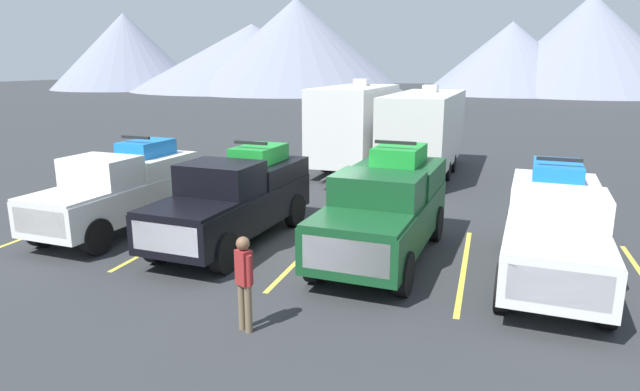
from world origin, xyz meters
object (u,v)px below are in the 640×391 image
(camper_trailer_a, at_px, (355,123))
(camper_trailer_b, at_px, (424,128))
(pickup_truck_b, at_px, (236,197))
(pickup_truck_a, at_px, (121,188))
(pickup_truck_c, at_px, (386,206))
(pickup_truck_d, at_px, (555,226))
(person_b, at_px, (244,277))

(camper_trailer_a, bearing_deg, camper_trailer_b, -1.07)
(camper_trailer_a, bearing_deg, pickup_truck_b, -93.19)
(pickup_truck_a, bearing_deg, pickup_truck_c, 0.52)
(pickup_truck_c, relative_size, camper_trailer_b, 0.65)
(pickup_truck_a, bearing_deg, pickup_truck_b, 0.73)
(pickup_truck_d, relative_size, camper_trailer_a, 0.78)
(camper_trailer_a, height_order, camper_trailer_b, camper_trailer_a)
(pickup_truck_a, relative_size, camper_trailer_b, 0.60)
(pickup_truck_a, height_order, person_b, pickup_truck_a)
(pickup_truck_b, xyz_separation_m, pickup_truck_d, (7.73, -0.23, -0.02))
(person_b, bearing_deg, camper_trailer_b, 85.31)
(pickup_truck_c, height_order, person_b, pickup_truck_c)
(camper_trailer_a, bearing_deg, person_b, -83.26)
(pickup_truck_a, distance_m, pickup_truck_b, 3.55)
(camper_trailer_b, xyz_separation_m, person_b, (-1.23, -15.02, -0.95))
(camper_trailer_a, distance_m, person_b, 15.22)
(pickup_truck_a, relative_size, camper_trailer_a, 0.71)
(pickup_truck_c, distance_m, person_b, 4.85)
(pickup_truck_b, relative_size, person_b, 3.35)
(pickup_truck_b, distance_m, pickup_truck_c, 3.96)
(pickup_truck_b, xyz_separation_m, pickup_truck_c, (3.96, 0.02, 0.05))
(camper_trailer_a, distance_m, camper_trailer_b, 3.01)
(pickup_truck_d, xyz_separation_m, camper_trailer_a, (-7.14, 10.76, 0.90))
(pickup_truck_b, xyz_separation_m, camper_trailer_a, (0.59, 10.53, 0.87))
(pickup_truck_a, distance_m, pickup_truck_c, 7.52)
(pickup_truck_a, distance_m, person_b, 7.44)
(person_b, bearing_deg, pickup_truck_b, 117.50)
(pickup_truck_b, distance_m, camper_trailer_b, 11.10)
(camper_trailer_b, bearing_deg, pickup_truck_c, -88.00)
(camper_trailer_a, bearing_deg, pickup_truck_c, -72.18)
(pickup_truck_c, xyz_separation_m, pickup_truck_d, (3.76, -0.26, -0.07))
(camper_trailer_a, bearing_deg, pickup_truck_a, -111.39)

